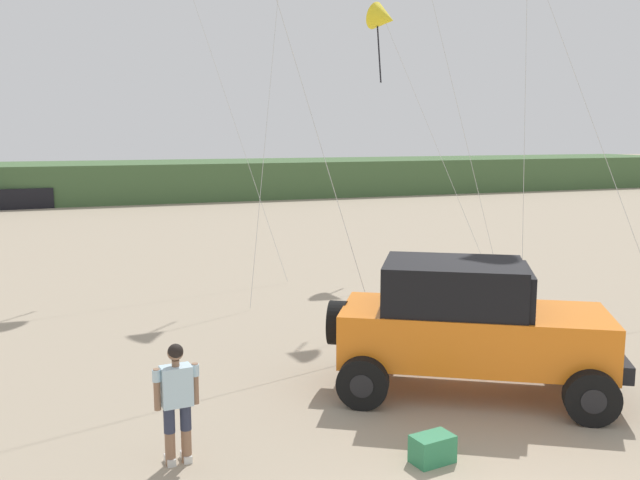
{
  "coord_description": "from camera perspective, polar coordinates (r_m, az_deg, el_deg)",
  "views": [
    {
      "loc": [
        -4.26,
        -5.54,
        4.4
      ],
      "look_at": [
        -0.45,
        4.76,
        2.7
      ],
      "focal_mm": 38.89,
      "sensor_mm": 36.0,
      "label": 1
    }
  ],
  "objects": [
    {
      "name": "jeep",
      "position": [
        12.06,
        12.17,
        -6.77
      ],
      "size": [
        4.97,
        4.25,
        2.26
      ],
      "color": "orange",
      "rests_on": "ground_plane"
    },
    {
      "name": "cooler_box",
      "position": [
        9.85,
        9.24,
        -16.6
      ],
      "size": [
        0.61,
        0.44,
        0.38
      ],
      "primitive_type": "cube",
      "rotation": [
        0.0,
        0.0,
        0.16
      ],
      "color": "#2D7F51",
      "rests_on": "ground_plane"
    },
    {
      "name": "distant_sedan",
      "position": [
        44.58,
        -23.82,
        3.16
      ],
      "size": [
        4.32,
        2.03,
        1.2
      ],
      "primitive_type": "cube",
      "rotation": [
        0.0,
        0.0,
        0.08
      ],
      "color": "black",
      "rests_on": "ground_plane"
    },
    {
      "name": "person_watching",
      "position": [
        9.6,
        -11.71,
        -12.52
      ],
      "size": [
        0.62,
        0.33,
        1.67
      ],
      "color": "#8C664C",
      "rests_on": "ground_plane"
    },
    {
      "name": "dune_ridge",
      "position": [
        48.26,
        -16.53,
        4.67
      ],
      "size": [
        90.0,
        8.58,
        2.45
      ],
      "primitive_type": "cube",
      "color": "#426038",
      "rests_on": "ground_plane"
    },
    {
      "name": "kite_red_delta",
      "position": [
        23.85,
        5.28,
        17.69
      ],
      "size": [
        2.54,
        4.55,
        8.7
      ],
      "color": "yellow",
      "rests_on": "ground_plane"
    }
  ]
}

